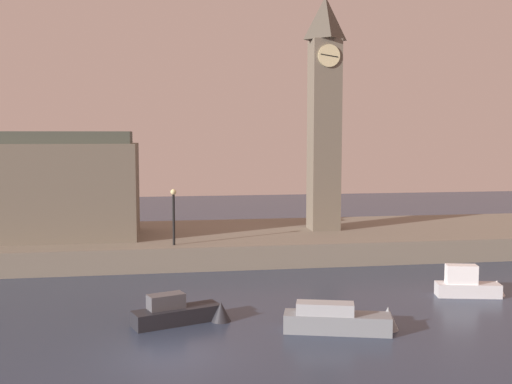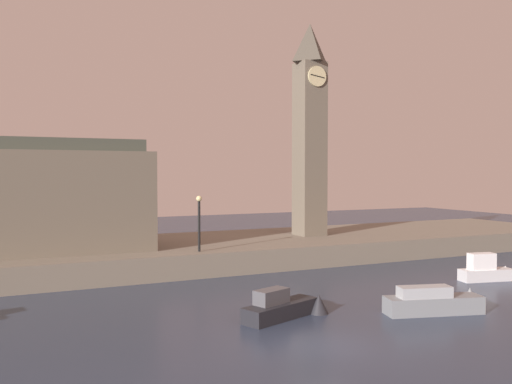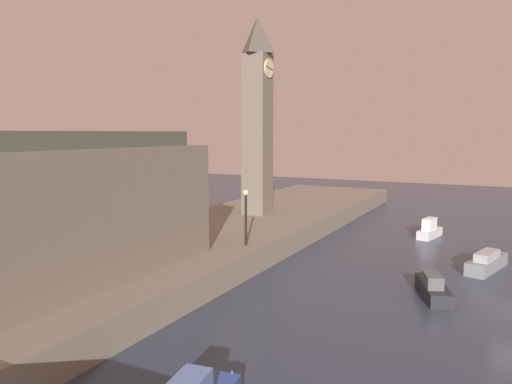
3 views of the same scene
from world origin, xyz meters
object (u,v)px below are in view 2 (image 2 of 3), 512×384
parliament_hall (19,195)px  boat_cruiser_grey (439,302)px  streetlamp (199,216)px  boat_ferry_white (488,271)px  clock_tower (310,127)px  boat_barge_dark (287,307)px

parliament_hall → boat_cruiser_grey: bearing=-46.0°
streetlamp → boat_ferry_white: 17.80m
clock_tower → parliament_hall: bearing=-178.5°
streetlamp → boat_barge_dark: streetlamp is taller
clock_tower → parliament_hall: 21.62m
parliament_hall → boat_cruiser_grey: size_ratio=2.84×
boat_barge_dark → boat_ferry_white: bearing=8.5°
boat_cruiser_grey → parliament_hall: bearing=134.0°
streetlamp → boat_cruiser_grey: 15.45m
clock_tower → boat_cruiser_grey: size_ratio=3.17×
boat_barge_dark → boat_cruiser_grey: (6.72, -2.28, 0.04)m
clock_tower → boat_barge_dark: clock_tower is taller
streetlamp → boat_ferry_white: size_ratio=0.92×
clock_tower → boat_ferry_white: bearing=-73.1°
boat_barge_dark → boat_ferry_white: size_ratio=1.22×
parliament_hall → boat_ferry_white: parliament_hall is taller
boat_cruiser_grey → boat_barge_dark: bearing=161.3°
streetlamp → boat_ferry_white: bearing=-30.7°
boat_barge_dark → boat_cruiser_grey: bearing=-18.7°
parliament_hall → streetlamp: 11.10m
streetlamp → clock_tower: bearing=23.8°
boat_ferry_white → streetlamp: bearing=149.3°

